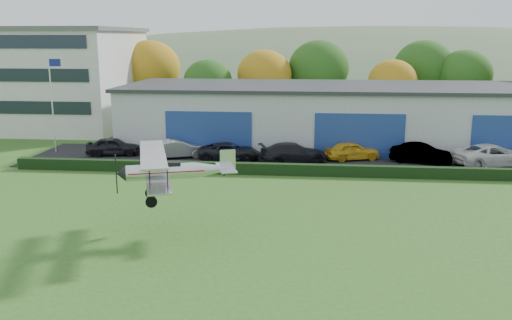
# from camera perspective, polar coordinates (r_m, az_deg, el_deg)

# --- Properties ---
(ground) EXTENTS (300.00, 300.00, 0.00)m
(ground) POSITION_cam_1_polar(r_m,az_deg,el_deg) (22.67, 2.52, -11.74)
(ground) COLOR #2D601E
(ground) RESTS_ON ground
(apron) EXTENTS (48.00, 9.00, 0.05)m
(apron) POSITION_cam_1_polar(r_m,az_deg,el_deg) (42.69, 8.12, -0.05)
(apron) COLOR black
(apron) RESTS_ON ground
(hedge) EXTENTS (46.00, 0.60, 0.80)m
(hedge) POSITION_cam_1_polar(r_m,az_deg,el_deg) (37.94, 8.42, -1.10)
(hedge) COLOR black
(hedge) RESTS_ON ground
(hangar) EXTENTS (40.60, 12.60, 5.30)m
(hangar) POSITION_cam_1_polar(r_m,az_deg,el_deg) (49.21, 10.23, 4.68)
(hangar) COLOR #B2B7BC
(hangar) RESTS_ON ground
(office_block) EXTENTS (20.60, 15.60, 10.40)m
(office_block) POSITION_cam_1_polar(r_m,az_deg,el_deg) (62.88, -22.12, 8.02)
(office_block) COLOR silver
(office_block) RESTS_ON ground
(flagpole) EXTENTS (1.05, 0.10, 8.00)m
(flagpole) POSITION_cam_1_polar(r_m,az_deg,el_deg) (47.70, -20.56, 6.40)
(flagpole) COLOR silver
(flagpole) RESTS_ON ground
(tree_belt) EXTENTS (75.70, 13.22, 10.12)m
(tree_belt) POSITION_cam_1_polar(r_m,az_deg,el_deg) (61.34, 5.52, 9.16)
(tree_belt) COLOR #3D2614
(tree_belt) RESTS_ON ground
(distant_hills) EXTENTS (430.00, 196.00, 56.00)m
(distant_hills) POSITION_cam_1_polar(r_m,az_deg,el_deg) (162.26, 3.69, 4.78)
(distant_hills) COLOR #4C6642
(distant_hills) RESTS_ON ground
(car_0) EXTENTS (4.51, 2.48, 1.46)m
(car_0) POSITION_cam_1_polar(r_m,az_deg,el_deg) (45.43, -14.74, 1.40)
(car_0) COLOR black
(car_0) RESTS_ON apron
(car_1) EXTENTS (4.66, 3.11, 1.45)m
(car_1) POSITION_cam_1_polar(r_m,az_deg,el_deg) (43.46, -8.13, 1.19)
(car_1) COLOR silver
(car_1) RESTS_ON apron
(car_2) EXTENTS (5.01, 2.65, 1.34)m
(car_2) POSITION_cam_1_polar(r_m,az_deg,el_deg) (42.22, -2.80, 0.88)
(car_2) COLOR black
(car_2) RESTS_ON apron
(car_3) EXTENTS (5.55, 3.52, 1.50)m
(car_3) POSITION_cam_1_polar(r_m,az_deg,el_deg) (41.51, 3.95, 0.77)
(car_3) COLOR black
(car_3) RESTS_ON apron
(car_4) EXTENTS (4.52, 2.92, 1.43)m
(car_4) POSITION_cam_1_polar(r_m,az_deg,el_deg) (42.93, 10.07, 0.96)
(car_4) COLOR gold
(car_4) RESTS_ON apron
(car_5) EXTENTS (4.80, 2.94, 1.49)m
(car_5) POSITION_cam_1_polar(r_m,az_deg,el_deg) (43.02, 16.94, 0.67)
(car_5) COLOR gray
(car_5) RESTS_ON apron
(car_6) EXTENTS (6.38, 4.33, 1.62)m
(car_6) POSITION_cam_1_polar(r_m,az_deg,el_deg) (43.88, 23.59, 0.46)
(car_6) COLOR silver
(car_6) RESTS_ON apron
(biplane) EXTENTS (5.82, 6.57, 2.47)m
(biplane) POSITION_cam_1_polar(r_m,az_deg,el_deg) (26.52, -8.89, -1.01)
(biplane) COLOR silver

